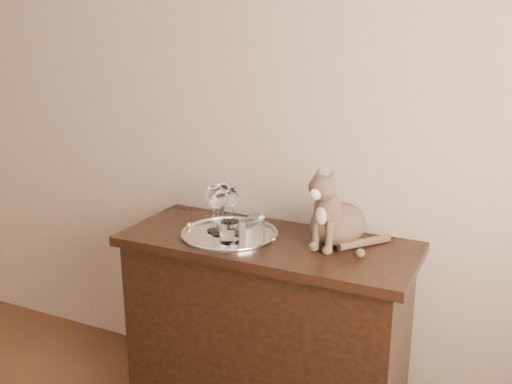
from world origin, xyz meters
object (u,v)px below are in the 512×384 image
at_px(sideboard, 267,333).
at_px(wine_glass_c, 214,209).
at_px(wine_glass_d, 219,212).
at_px(wine_glass_a, 223,205).
at_px(tumbler_a, 230,232).
at_px(wine_glass_b, 232,207).
at_px(tumbler_c, 255,227).
at_px(cat, 339,204).
at_px(tray, 230,235).

xyz_separation_m(sideboard, wine_glass_c, (-0.23, -0.02, 0.53)).
distance_m(wine_glass_c, wine_glass_d, 0.04).
height_order(wine_glass_a, tumbler_a, wine_glass_a).
bearing_deg(tumbler_a, wine_glass_d, 142.21).
bearing_deg(wine_glass_d, wine_glass_c, 147.79).
relative_size(wine_glass_a, wine_glass_d, 1.00).
distance_m(wine_glass_b, wine_glass_c, 0.10).
relative_size(wine_glass_a, wine_glass_c, 0.95).
bearing_deg(wine_glass_b, wine_glass_a, -149.93).
relative_size(sideboard, wine_glass_a, 6.39).
relative_size(tumbler_a, tumbler_c, 1.01).
bearing_deg(wine_glass_d, cat, 16.28).
height_order(wine_glass_b, tumbler_c, wine_glass_b).
height_order(sideboard, tumbler_a, tumbler_a).
relative_size(tray, tumbler_c, 4.66).
height_order(sideboard, tumbler_c, tumbler_c).
bearing_deg(wine_glass_b, cat, 2.03).
height_order(wine_glass_b, wine_glass_c, wine_glass_c).
xyz_separation_m(sideboard, wine_glass_b, (-0.20, 0.07, 0.52)).
distance_m(wine_glass_b, tumbler_c, 0.18).
xyz_separation_m(wine_glass_c, tumbler_a, (0.12, -0.09, -0.06)).
height_order(tray, cat, cat).
bearing_deg(wine_glass_c, tumbler_c, 4.65).
relative_size(tray, tumbler_a, 4.63).
xyz_separation_m(wine_glass_c, wine_glass_d, (0.04, -0.02, -0.00)).
height_order(wine_glass_a, tumbler_c, wine_glass_a).
xyz_separation_m(tray, cat, (0.42, 0.12, 0.16)).
distance_m(tray, wine_glass_c, 0.13).
relative_size(wine_glass_c, tumbler_c, 2.30).
bearing_deg(tumbler_a, tumbler_c, 58.02).
bearing_deg(tumbler_c, wine_glass_a, 161.05).
distance_m(wine_glass_a, wine_glass_d, 0.11).
height_order(sideboard, wine_glass_d, wine_glass_d).
bearing_deg(cat, tumbler_a, -138.35).
distance_m(tumbler_a, cat, 0.44).
bearing_deg(cat, tray, -150.50).
bearing_deg(tumbler_c, wine_glass_b, 151.48).
relative_size(wine_glass_d, cat, 0.58).
bearing_deg(tumbler_a, cat, 27.86).
bearing_deg(wine_glass_d, sideboard, 13.26).
height_order(sideboard, tray, tray).
distance_m(tumbler_a, tumbler_c, 0.12).
height_order(wine_glass_c, cat, cat).
height_order(wine_glass_a, wine_glass_d, same).
bearing_deg(cat, wine_glass_c, -153.42).
distance_m(sideboard, tray, 0.46).
bearing_deg(sideboard, wine_glass_a, 166.94).
xyz_separation_m(sideboard, cat, (0.27, 0.09, 0.59)).
bearing_deg(sideboard, cat, 18.44).
distance_m(sideboard, wine_glass_d, 0.56).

